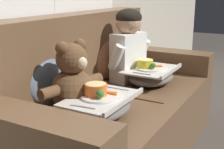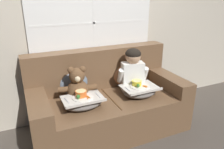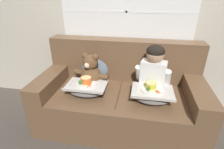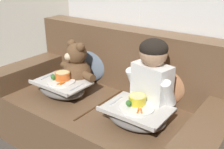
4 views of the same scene
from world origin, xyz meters
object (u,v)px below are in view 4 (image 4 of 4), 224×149
Objects in this scene: lap_tray_teddy at (62,87)px; throw_pillow_behind_child at (163,79)px; teddy_bear at (76,68)px; lap_tray_child at (136,114)px; couch at (110,110)px; throw_pillow_behind_teddy at (91,61)px; child_figure at (152,74)px.

throw_pillow_behind_child is at bearing 27.73° from lap_tray_teddy.
teddy_bear reaches higher than lap_tray_child.
throw_pillow_behind_child is (0.37, 0.21, 0.31)m from couch.
teddy_bear is at bearing 179.54° from couch.
throw_pillow_behind_teddy is at bearing 89.64° from teddy_bear.
child_figure is 0.31m from lap_tray_child.
couch reaches higher than lap_tray_child.
child_figure is at bearing 89.62° from lap_tray_child.
throw_pillow_behind_teddy is at bearing 180.00° from throw_pillow_behind_child.
throw_pillow_behind_teddy is 0.88× the size of lap_tray_teddy.
lap_tray_child is (0.75, -0.39, -0.13)m from throw_pillow_behind_teddy.
lap_tray_teddy is (0.00, -0.19, -0.11)m from teddy_bear.
child_figure reaches higher than teddy_bear.
teddy_bear is at bearing -164.90° from throw_pillow_behind_child.
throw_pillow_behind_teddy is at bearing 152.21° from lap_tray_child.
throw_pillow_behind_child is at bearing 28.74° from couch.
throw_pillow_behind_child is 0.76× the size of child_figure.
teddy_bear is 0.22m from lap_tray_teddy.
lap_tray_child is at bearing 0.02° from lap_tray_teddy.
throw_pillow_behind_teddy is (-0.37, 0.21, 0.31)m from couch.
teddy_bear is (-0.00, -0.20, -0.01)m from throw_pillow_behind_teddy.
lap_tray_child is at bearing -90.22° from throw_pillow_behind_child.
child_figure is (-0.00, -0.20, 0.11)m from throw_pillow_behind_child.
teddy_bear reaches higher than throw_pillow_behind_child.
child_figure is 0.76m from teddy_bear.
lap_tray_teddy is (-0.75, -0.39, -0.13)m from throw_pillow_behind_child.
couch is 4.15× the size of teddy_bear.
couch is 4.20× the size of lap_tray_teddy.
lap_tray_child is (0.75, -0.19, -0.11)m from teddy_bear.
teddy_bear is at bearing -90.36° from throw_pillow_behind_teddy.
throw_pillow_behind_teddy is 0.20m from teddy_bear.
child_figure is at bearing -90.06° from throw_pillow_behind_child.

